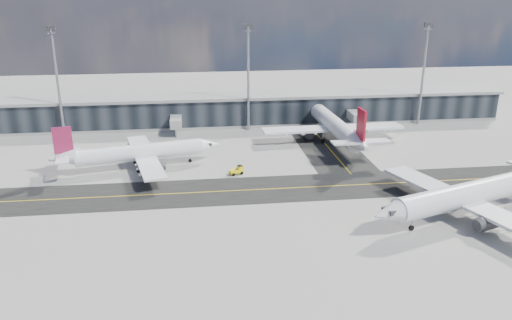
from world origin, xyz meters
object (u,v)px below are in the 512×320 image
object	(u,v)px
airliner_redtail	(335,126)
airliner_near	(472,194)
airliner_af	(138,153)
service_van	(307,134)
baggage_tug	(237,170)

from	to	relation	value
airliner_redtail	airliner_near	world-z (taller)	airliner_redtail
airliner_near	airliner_af	bearing A→B (deg)	43.12
airliner_redtail	service_van	bearing A→B (deg)	132.33
airliner_redtail	baggage_tug	world-z (taller)	airliner_redtail
airliner_af	airliner_redtail	world-z (taller)	airliner_redtail
baggage_tug	service_van	xyz separation A→B (m)	(20.96, 26.27, -0.27)
airliner_redtail	baggage_tug	xyz separation A→B (m)	(-26.96, -20.11, -3.35)
airliner_af	airliner_near	bearing A→B (deg)	49.53
airliner_near	baggage_tug	distance (m)	46.27
service_van	baggage_tug	bearing A→B (deg)	-148.82
airliner_redtail	baggage_tug	distance (m)	33.80
airliner_near	baggage_tug	xyz separation A→B (m)	(-38.61, 25.30, -3.19)
airliner_redtail	airliner_af	bearing A→B (deg)	-166.05
airliner_near	service_van	distance (m)	54.61
airliner_near	airliner_redtail	bearing A→B (deg)	-4.65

